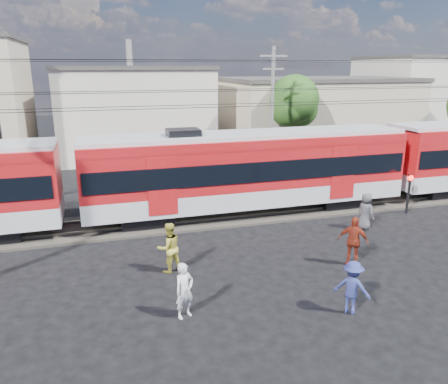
{
  "coord_description": "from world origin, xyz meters",
  "views": [
    {
      "loc": [
        -5.3,
        -11.9,
        7.29
      ],
      "look_at": [
        -0.27,
        5.0,
        2.18
      ],
      "focal_mm": 35.0,
      "sensor_mm": 36.0,
      "label": 1
    }
  ],
  "objects_px": {
    "pedestrian_a": "(184,290)",
    "commuter_train": "(252,168)",
    "crossing_signal": "(409,186)",
    "pedestrian_c": "(352,287)"
  },
  "relations": [
    {
      "from": "pedestrian_c",
      "to": "crossing_signal",
      "type": "relative_size",
      "value": 0.82
    },
    {
      "from": "pedestrian_a",
      "to": "crossing_signal",
      "type": "relative_size",
      "value": 0.84
    },
    {
      "from": "commuter_train",
      "to": "pedestrian_c",
      "type": "bearing_deg",
      "value": -91.55
    },
    {
      "from": "pedestrian_c",
      "to": "crossing_signal",
      "type": "xyz_separation_m",
      "value": [
        7.94,
        7.41,
        0.59
      ]
    },
    {
      "from": "commuter_train",
      "to": "crossing_signal",
      "type": "xyz_separation_m",
      "value": [
        7.68,
        -2.24,
        -0.97
      ]
    },
    {
      "from": "pedestrian_a",
      "to": "commuter_train",
      "type": "bearing_deg",
      "value": 32.59
    },
    {
      "from": "commuter_train",
      "to": "pedestrian_c",
      "type": "xyz_separation_m",
      "value": [
        -0.26,
        -9.64,
        -1.55
      ]
    },
    {
      "from": "commuter_train",
      "to": "pedestrian_c",
      "type": "distance_m",
      "value": 9.77
    },
    {
      "from": "pedestrian_c",
      "to": "crossing_signal",
      "type": "distance_m",
      "value": 10.87
    },
    {
      "from": "commuter_train",
      "to": "crossing_signal",
      "type": "relative_size",
      "value": 24.32
    }
  ]
}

